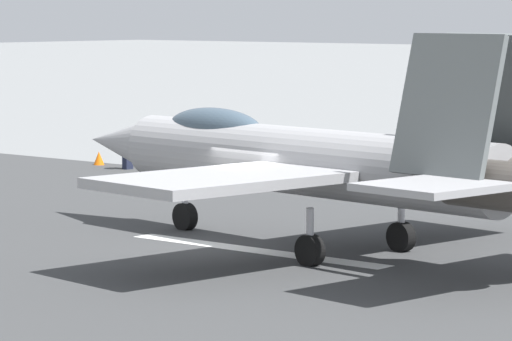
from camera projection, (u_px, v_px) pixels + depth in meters
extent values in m
plane|color=slate|center=(237.00, 249.00, 38.45)|extent=(400.00, 400.00, 0.00)
cube|color=#393A3B|center=(237.00, 248.00, 38.45)|extent=(240.00, 26.00, 0.02)
cube|color=white|center=(256.00, 250.00, 38.03)|extent=(8.00, 0.70, 0.00)
cylinder|color=#98989B|center=(306.00, 162.00, 37.94)|extent=(12.48, 3.32, 1.72)
cone|color=#98989B|center=(121.00, 142.00, 43.53)|extent=(3.02, 1.82, 1.46)
ellipsoid|color=#3F5160|center=(215.00, 128.00, 40.44)|extent=(3.71, 1.56, 1.10)
cylinder|color=#47423D|center=(490.00, 184.00, 32.92)|extent=(2.32, 1.38, 1.10)
cube|color=#98989B|center=(221.00, 180.00, 34.75)|extent=(4.11, 6.05, 0.24)
cube|color=#98989B|center=(433.00, 159.00, 39.69)|extent=(4.11, 6.05, 0.24)
cube|color=#98989B|center=(435.00, 187.00, 31.67)|extent=(2.75, 3.09, 0.16)
cube|color=slate|center=(448.00, 105.00, 33.20)|extent=(2.70, 1.28, 3.14)
cube|color=slate|center=(499.00, 102.00, 34.41)|extent=(2.70, 1.28, 3.14)
cylinder|color=silver|center=(185.00, 205.00, 41.60)|extent=(0.18, 0.18, 1.40)
cylinder|color=black|center=(185.00, 217.00, 41.63)|extent=(0.79, 0.40, 0.76)
cylinder|color=silver|center=(310.00, 237.00, 35.71)|extent=(0.18, 0.18, 1.40)
cylinder|color=black|center=(310.00, 251.00, 35.74)|extent=(0.79, 0.40, 0.76)
cylinder|color=silver|center=(401.00, 224.00, 37.86)|extent=(0.18, 0.18, 1.40)
cylinder|color=black|center=(401.00, 237.00, 37.89)|extent=(0.79, 0.40, 0.76)
cube|color=#1E2338|center=(128.00, 158.00, 57.59)|extent=(0.24, 0.36, 0.86)
cube|color=yellow|center=(127.00, 142.00, 57.52)|extent=(0.34, 0.48, 0.58)
sphere|color=tan|center=(127.00, 130.00, 57.48)|extent=(0.22, 0.22, 0.22)
cylinder|color=yellow|center=(123.00, 143.00, 57.27)|extent=(0.10, 0.10, 0.55)
cylinder|color=yellow|center=(132.00, 142.00, 57.78)|extent=(0.10, 0.10, 0.55)
cone|color=orange|center=(324.00, 179.00, 52.05)|extent=(0.44, 0.44, 0.55)
cone|color=orange|center=(99.00, 158.00, 59.18)|extent=(0.44, 0.44, 0.55)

